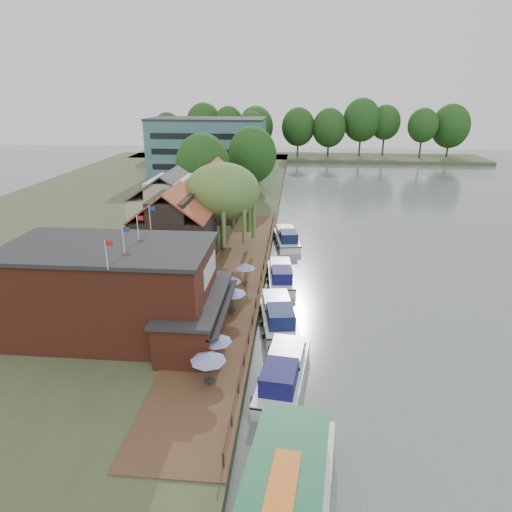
{
  "coord_description": "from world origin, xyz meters",
  "views": [
    {
      "loc": [
        -2.01,
        -31.82,
        19.17
      ],
      "look_at": [
        -6.0,
        12.0,
        3.0
      ],
      "focal_mm": 32.0,
      "sensor_mm": 36.0,
      "label": 1
    }
  ],
  "objects_px": {
    "umbrella_3": "(232,301)",
    "umbrella_2": "(215,317)",
    "cruiser_1": "(278,312)",
    "cottage_c": "(214,190)",
    "willow": "(223,208)",
    "cruiser_0": "(283,368)",
    "umbrella_4": "(230,288)",
    "cottage_b": "(171,204)",
    "pub": "(137,291)",
    "hotel_block": "(208,146)",
    "umbrella_0": "(209,369)",
    "cruiser_3": "(287,236)",
    "umbrella_1": "(217,350)",
    "swan": "(269,462)",
    "umbrella_5": "(245,274)",
    "cruiser_2": "(281,273)",
    "cottage_a": "(174,227)"
  },
  "relations": [
    {
      "from": "umbrella_3",
      "to": "umbrella_2",
      "type": "bearing_deg",
      "value": -106.26
    },
    {
      "from": "umbrella_3",
      "to": "cruiser_1",
      "type": "xyz_separation_m",
      "value": [
        3.92,
        0.44,
        -1.12
      ]
    },
    {
      "from": "cottage_c",
      "to": "willow",
      "type": "relative_size",
      "value": 0.82
    },
    {
      "from": "cruiser_0",
      "to": "umbrella_4",
      "type": "bearing_deg",
      "value": 123.05
    },
    {
      "from": "cottage_b",
      "to": "umbrella_3",
      "type": "xyz_separation_m",
      "value": [
        10.79,
        -21.18,
        -2.96
      ]
    },
    {
      "from": "cruiser_0",
      "to": "pub",
      "type": "bearing_deg",
      "value": 166.9
    },
    {
      "from": "cottage_b",
      "to": "cruiser_0",
      "type": "bearing_deg",
      "value": -62.09
    },
    {
      "from": "cottage_b",
      "to": "cruiser_1",
      "type": "distance_m",
      "value": 25.75
    },
    {
      "from": "hotel_block",
      "to": "umbrella_4",
      "type": "bearing_deg",
      "value": -77.55
    },
    {
      "from": "umbrella_0",
      "to": "cruiser_3",
      "type": "xyz_separation_m",
      "value": [
        4.14,
        32.27,
        -1.16
      ]
    },
    {
      "from": "willow",
      "to": "umbrella_1",
      "type": "relative_size",
      "value": 4.39
    },
    {
      "from": "umbrella_1",
      "to": "swan",
      "type": "bearing_deg",
      "value": -61.59
    },
    {
      "from": "umbrella_4",
      "to": "umbrella_5",
      "type": "distance_m",
      "value": 3.44
    },
    {
      "from": "umbrella_2",
      "to": "swan",
      "type": "xyz_separation_m",
      "value": [
        5.08,
        -12.3,
        -2.07
      ]
    },
    {
      "from": "hotel_block",
      "to": "umbrella_0",
      "type": "height_order",
      "value": "hotel_block"
    },
    {
      "from": "willow",
      "to": "cruiser_0",
      "type": "relative_size",
      "value": 1.05
    },
    {
      "from": "umbrella_3",
      "to": "cottage_b",
      "type": "bearing_deg",
      "value": 116.99
    },
    {
      "from": "umbrella_2",
      "to": "swan",
      "type": "relative_size",
      "value": 5.4
    },
    {
      "from": "umbrella_1",
      "to": "pub",
      "type": "bearing_deg",
      "value": 149.85
    },
    {
      "from": "cruiser_0",
      "to": "umbrella_0",
      "type": "bearing_deg",
      "value": -148.64
    },
    {
      "from": "umbrella_4",
      "to": "cruiser_3",
      "type": "relative_size",
      "value": 0.25
    },
    {
      "from": "pub",
      "to": "cruiser_1",
      "type": "relative_size",
      "value": 2.07
    },
    {
      "from": "cottage_c",
      "to": "umbrella_4",
      "type": "relative_size",
      "value": 3.58
    },
    {
      "from": "cottage_b",
      "to": "cruiser_3",
      "type": "distance_m",
      "value": 15.44
    },
    {
      "from": "umbrella_0",
      "to": "umbrella_3",
      "type": "xyz_separation_m",
      "value": [
        0.08,
        10.14,
        0.0
      ]
    },
    {
      "from": "umbrella_0",
      "to": "cruiser_3",
      "type": "distance_m",
      "value": 32.55
    },
    {
      "from": "umbrella_1",
      "to": "cruiser_1",
      "type": "height_order",
      "value": "umbrella_1"
    },
    {
      "from": "umbrella_4",
      "to": "cottage_c",
      "type": "bearing_deg",
      "value": 102.77
    },
    {
      "from": "hotel_block",
      "to": "umbrella_5",
      "type": "xyz_separation_m",
      "value": [
        15.26,
        -61.33,
        -4.86
      ]
    },
    {
      "from": "umbrella_2",
      "to": "cruiser_2",
      "type": "xyz_separation_m",
      "value": [
        4.72,
        12.61,
        -1.2
      ]
    },
    {
      "from": "cruiser_2",
      "to": "cottage_a",
      "type": "bearing_deg",
      "value": 166.2
    },
    {
      "from": "umbrella_5",
      "to": "cruiser_3",
      "type": "relative_size",
      "value": 0.25
    },
    {
      "from": "cruiser_0",
      "to": "cruiser_2",
      "type": "xyz_separation_m",
      "value": [
        -0.85,
        17.46,
        -0.11
      ]
    },
    {
      "from": "cottage_b",
      "to": "cruiser_1",
      "type": "height_order",
      "value": "cottage_b"
    },
    {
      "from": "umbrella_2",
      "to": "cruiser_1",
      "type": "relative_size",
      "value": 0.25
    },
    {
      "from": "umbrella_3",
      "to": "swan",
      "type": "xyz_separation_m",
      "value": [
        4.17,
        -15.42,
        -2.07
      ]
    },
    {
      "from": "pub",
      "to": "umbrella_1",
      "type": "bearing_deg",
      "value": -30.15
    },
    {
      "from": "umbrella_3",
      "to": "cruiser_3",
      "type": "distance_m",
      "value": 22.53
    },
    {
      "from": "umbrella_1",
      "to": "umbrella_4",
      "type": "distance_m",
      "value": 10.36
    },
    {
      "from": "pub",
      "to": "cruiser_0",
      "type": "xyz_separation_m",
      "value": [
        11.44,
        -4.16,
        -3.45
      ]
    },
    {
      "from": "cruiser_0",
      "to": "cruiser_2",
      "type": "distance_m",
      "value": 17.48
    },
    {
      "from": "willow",
      "to": "umbrella_4",
      "type": "xyz_separation_m",
      "value": [
        2.76,
        -13.62,
        -3.93
      ]
    },
    {
      "from": "umbrella_0",
      "to": "umbrella_2",
      "type": "bearing_deg",
      "value": 96.78
    },
    {
      "from": "cottage_c",
      "to": "cottage_a",
      "type": "bearing_deg",
      "value": -93.01
    },
    {
      "from": "cottage_c",
      "to": "cruiser_1",
      "type": "bearing_deg",
      "value": -70.21
    },
    {
      "from": "cruiser_0",
      "to": "cottage_a",
      "type": "bearing_deg",
      "value": 129.87
    },
    {
      "from": "willow",
      "to": "swan",
      "type": "height_order",
      "value": "willow"
    },
    {
      "from": "cruiser_1",
      "to": "cruiser_3",
      "type": "height_order",
      "value": "cruiser_1"
    },
    {
      "from": "swan",
      "to": "cruiser_2",
      "type": "bearing_deg",
      "value": 90.83
    },
    {
      "from": "cruiser_1",
      "to": "pub",
      "type": "bearing_deg",
      "value": -167.18
    }
  ]
}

